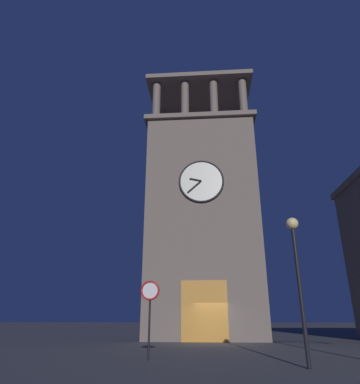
% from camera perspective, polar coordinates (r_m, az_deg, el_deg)
% --- Properties ---
extents(ground_plane, '(200.00, 200.00, 0.00)m').
position_cam_1_polar(ground_plane, '(23.29, 5.77, -24.09)').
color(ground_plane, '#424247').
extents(clocktower, '(9.43, 6.64, 24.05)m').
position_cam_1_polar(clocktower, '(28.65, 3.79, -4.51)').
color(clocktower, '#75665B').
rests_on(clocktower, ground_plane).
extents(street_lamp, '(0.44, 0.44, 5.01)m').
position_cam_1_polar(street_lamp, '(12.92, 19.01, -10.57)').
color(street_lamp, black).
rests_on(street_lamp, ground_plane).
extents(no_horn_sign, '(0.78, 0.14, 2.97)m').
position_cam_1_polar(no_horn_sign, '(14.41, -5.08, -17.18)').
color(no_horn_sign, black).
rests_on(no_horn_sign, ground_plane).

